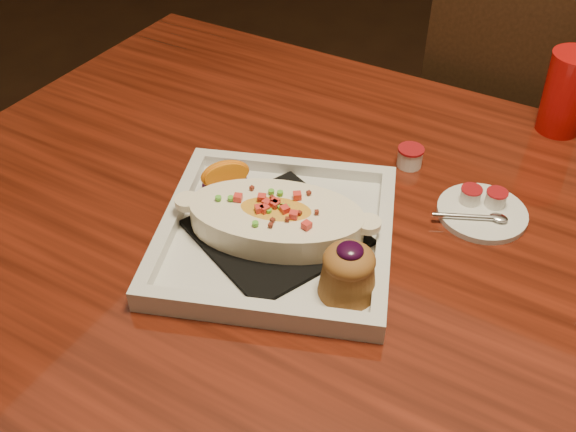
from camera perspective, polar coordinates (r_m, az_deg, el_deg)
The scene contains 6 objects.
table at distance 0.88m, azimuth 11.64°, elevation -9.17°, with size 1.50×0.90×0.75m.
chair_far at distance 1.45m, azimuth 19.84°, elevation 4.18°, with size 0.42×0.42×0.93m.
plate at distance 0.80m, azimuth -0.58°, elevation -1.21°, with size 0.37×0.37×0.08m.
saucer at distance 0.90m, azimuth 16.77°, elevation 0.56°, with size 0.12×0.12×0.08m.
creamer_loose at distance 0.96m, azimuth 10.80°, elevation 5.21°, with size 0.04×0.04×0.03m.
red_tumbler at distance 1.09m, azimuth 23.59°, elevation 9.96°, with size 0.08×0.08×0.13m, color #BC0E0D.
Camera 1 is at (0.12, -0.57, 1.31)m, focal length 40.00 mm.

